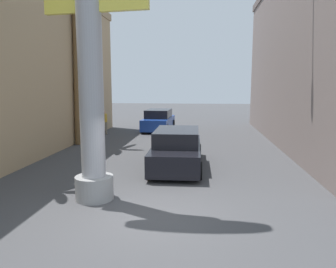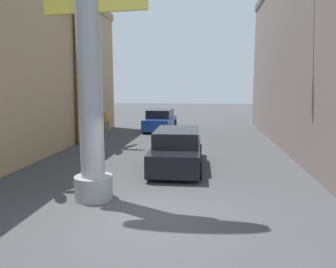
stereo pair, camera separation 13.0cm
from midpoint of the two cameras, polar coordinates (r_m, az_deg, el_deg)
name	(u,v)px [view 1 (the left image)]	position (r m, az deg, el deg)	size (l,w,h in m)	color
ground_plane	(179,146)	(18.21, 1.79, -2.09)	(84.88, 84.88, 0.00)	#424244
neon_sign_pole	(89,10)	(9.79, -14.05, 20.21)	(3.39, 1.11, 11.03)	#9E9EA3
street_lamp	(316,50)	(14.22, 24.11, 13.18)	(2.56, 0.28, 7.81)	#59595E
car_lead	(177,149)	(13.48, 1.29, -2.65)	(2.11, 5.11, 1.56)	black
car_far	(159,120)	(24.45, -1.80, 2.37)	(2.09, 4.74, 1.56)	black
palm_tree_mid_left	(76,51)	(19.40, -16.00, 13.76)	(3.41, 3.24, 8.80)	brown
pedestrian_far_left	(105,121)	(22.82, -11.13, 2.32)	(0.45, 0.45, 1.63)	gray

